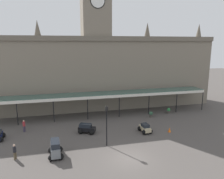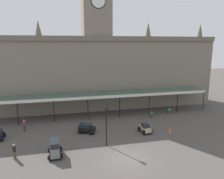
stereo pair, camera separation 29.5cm
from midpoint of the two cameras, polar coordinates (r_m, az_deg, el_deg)
ground_plane at (r=23.87m, az=4.69°, el=-17.61°), size 140.00×140.00×0.00m
station_building at (r=40.15m, az=-3.76°, el=5.55°), size 43.50×6.20×22.93m
entrance_canopy at (r=35.60m, az=-2.27°, el=-1.24°), size 36.19×3.26×3.78m
car_black_estate at (r=29.81m, az=-6.35°, el=-10.17°), size 2.42×2.11×1.27m
car_grey_van at (r=24.68m, az=-14.35°, el=-14.79°), size 1.66×2.44×1.77m
car_beige_sedan at (r=30.18m, az=8.91°, el=-10.09°), size 1.64×2.12×1.19m
pedestrian_beside_cars at (r=25.39m, az=-23.84°, el=-14.44°), size 0.34×0.37×1.67m
pedestrian_crossing_forecourt at (r=32.17m, az=-21.68°, el=-8.63°), size 0.34×0.37×1.67m
victorian_lamppost at (r=25.26m, az=-1.19°, el=-8.25°), size 0.30×0.30×4.88m
traffic_cone at (r=30.93m, az=15.08°, el=-10.17°), size 0.40×0.40×0.65m
planter_forecourt_centre at (r=36.10m, az=10.48°, el=-6.43°), size 0.60×0.60×0.96m
planter_by_canopy at (r=38.71m, az=14.93°, el=-5.38°), size 0.60×0.60×0.96m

